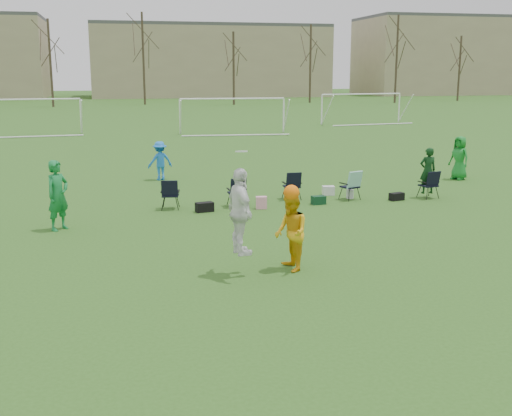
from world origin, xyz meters
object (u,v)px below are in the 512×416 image
object	(u,v)px
fielder_green_far	(459,158)
goal_mid	(232,106)
fielder_blue	(160,161)
fielder_green_near	(58,195)
center_contest	(266,222)
goal_left	(25,107)
goal_right	(362,100)

from	to	relation	value
fielder_green_far	goal_mid	xyz separation A→B (m)	(-5.43, 21.06, 1.04)
fielder_blue	fielder_green_far	distance (m)	12.15
fielder_green_near	center_contest	world-z (taller)	center_contest
fielder_green_near	fielder_blue	bearing A→B (deg)	20.14
goal_left	goal_right	distance (m)	26.31
fielder_green_far	goal_right	bearing A→B (deg)	142.97
goal_mid	goal_left	bearing A→B (deg)	175.87
fielder_green_near	goal_left	xyz separation A→B (m)	(-4.16, 28.25, 0.94)
center_contest	goal_left	distance (m)	34.46
fielder_green_near	center_contest	bearing A→B (deg)	-92.88
goal_left	fielder_green_far	bearing A→B (deg)	-54.89
fielder_green_near	goal_left	distance (m)	28.57
fielder_green_near	fielder_blue	xyz separation A→B (m)	(3.39, 7.72, -0.20)
fielder_blue	goal_right	xyz separation A→B (m)	(18.46, 24.54, 1.14)
fielder_green_near	center_contest	xyz separation A→B (m)	(4.74, -5.03, 0.17)
goal_mid	goal_right	xyz separation A→B (m)	(12.00, 6.00, 0.00)
center_contest	goal_left	world-z (taller)	center_contest
fielder_blue	fielder_green_far	size ratio (longest dim) A/B	0.89
fielder_green_near	goal_right	xyz separation A→B (m)	(21.84, 32.25, 0.94)
goal_right	goal_left	bearing A→B (deg)	-179.25
fielder_green_near	goal_right	distance (m)	38.96
center_contest	goal_mid	size ratio (longest dim) A/B	0.37
goal_mid	fielder_green_far	bearing A→B (deg)	-71.55
fielder_green_near	goal_left	size ratio (longest dim) A/B	0.27
fielder_blue	goal_left	bearing A→B (deg)	-86.45
fielder_green_near	goal_mid	bearing A→B (deg)	23.28
center_contest	goal_left	xyz separation A→B (m)	(-8.90, 33.28, 0.77)
fielder_blue	goal_mid	bearing A→B (deg)	-125.82
goal_mid	goal_right	bearing A→B (deg)	30.57
fielder_green_far	center_contest	bearing A→B (deg)	-69.21
center_contest	goal_mid	world-z (taller)	center_contest
center_contest	goal_right	world-z (taller)	center_contest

